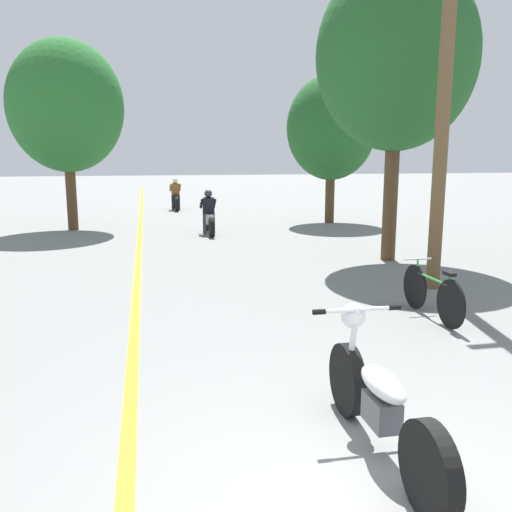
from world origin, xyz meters
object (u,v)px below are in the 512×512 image
at_px(motorcycle_foreground, 379,401).
at_px(motorcycle_rider_lead, 209,217).
at_px(roadside_tree_right_far, 332,128).
at_px(motorcycle_rider_far, 176,198).
at_px(roadside_tree_left, 66,107).
at_px(utility_pole, 443,107).
at_px(bicycle_parked, 432,293).
at_px(roadside_tree_right_near, 397,57).

height_order(motorcycle_foreground, motorcycle_rider_lead, motorcycle_rider_lead).
bearing_deg(roadside_tree_right_far, motorcycle_rider_far, 132.19).
relative_size(roadside_tree_left, motorcycle_rider_lead, 2.91).
height_order(utility_pole, bicycle_parked, utility_pole).
bearing_deg(motorcycle_foreground, motorcycle_rider_far, 91.44).
xyz_separation_m(motorcycle_foreground, motorcycle_rider_far, (-0.50, 19.93, 0.08)).
bearing_deg(utility_pole, motorcycle_rider_lead, 112.98).
bearing_deg(motorcycle_rider_far, roadside_tree_right_near, -71.52).
bearing_deg(roadside_tree_right_far, utility_pole, -97.79).
bearing_deg(motorcycle_rider_lead, motorcycle_rider_far, 94.42).
xyz_separation_m(motorcycle_rider_lead, motorcycle_rider_far, (-0.58, 7.44, 0.01)).
height_order(roadside_tree_right_near, roadside_tree_left, roadside_tree_right_near).
bearing_deg(utility_pole, bicycle_parked, -119.96).
height_order(motorcycle_foreground, bicycle_parked, motorcycle_foreground).
bearing_deg(bicycle_parked, roadside_tree_right_far, 78.51).
relative_size(roadside_tree_right_near, roadside_tree_right_far, 1.28).
height_order(roadside_tree_right_far, motorcycle_rider_lead, roadside_tree_right_far).
xyz_separation_m(motorcycle_foreground, bicycle_parked, (2.30, 3.28, -0.07)).
relative_size(motorcycle_foreground, motorcycle_rider_far, 1.06).
bearing_deg(bicycle_parked, motorcycle_rider_lead, 103.61).
relative_size(roadside_tree_right_near, roadside_tree_left, 1.11).
relative_size(utility_pole, roadside_tree_right_far, 1.22).
relative_size(roadside_tree_right_near, motorcycle_rider_far, 3.16).
bearing_deg(roadside_tree_left, bicycle_parked, -59.80).
height_order(utility_pole, roadside_tree_right_near, roadside_tree_right_near).
height_order(roadside_tree_left, motorcycle_rider_far, roadside_tree_left).
distance_m(utility_pole, roadside_tree_left, 11.84).
xyz_separation_m(utility_pole, bicycle_parked, (-0.96, -1.67, -2.80)).
distance_m(roadside_tree_left, bicycle_parked, 13.13).
bearing_deg(utility_pole, roadside_tree_right_near, 82.31).
height_order(roadside_tree_right_near, motorcycle_rider_lead, roadside_tree_right_near).
xyz_separation_m(utility_pole, roadside_tree_left, (-7.34, 9.27, 0.64)).
bearing_deg(roadside_tree_left, motorcycle_foreground, -74.04).
relative_size(roadside_tree_left, motorcycle_rider_far, 2.86).
xyz_separation_m(motorcycle_rider_lead, bicycle_parked, (2.23, -9.20, -0.14)).
relative_size(roadside_tree_right_far, motorcycle_rider_far, 2.47).
bearing_deg(motorcycle_rider_far, utility_pole, -75.87).
bearing_deg(bicycle_parked, roadside_tree_right_near, 72.95).
bearing_deg(motorcycle_foreground, roadside_tree_right_near, 64.46).
height_order(roadside_tree_right_near, motorcycle_foreground, roadside_tree_right_near).
bearing_deg(motorcycle_foreground, roadside_tree_left, 105.96).
height_order(roadside_tree_right_near, motorcycle_rider_far, roadside_tree_right_near).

